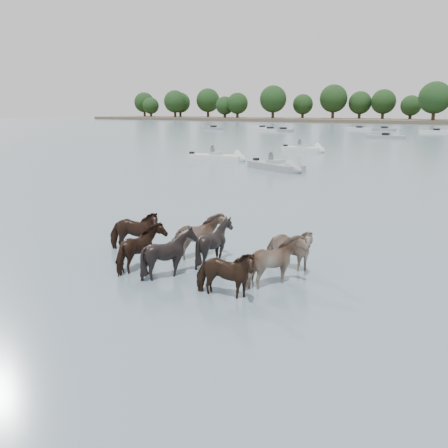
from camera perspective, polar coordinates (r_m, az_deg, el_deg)
The scene contains 7 objects.
ground at distance 14.03m, azimuth -2.72°, elevation -4.45°, with size 400.00×400.00×0.00m, color slate.
shoreline at distance 178.72m, azimuth 6.91°, elevation 12.12°, with size 160.00×30.00×1.00m, color #4C4233.
pony_herd at distance 13.19m, azimuth -2.58°, elevation -3.05°, with size 6.61×3.59×1.44m.
motorboat_a at distance 41.35m, azimuth 0.04°, elevation 7.78°, with size 5.45×2.25×1.92m.
motorboat_b at distance 34.80m, azimuth 6.87°, elevation 6.61°, with size 5.41×3.65×1.92m.
motorboat_f at distance 50.39m, azimuth 9.99°, elevation 8.60°, with size 4.83×2.01×1.92m.
treeline at distance 178.87m, azimuth 7.14°, elevation 14.13°, with size 148.93×24.19×12.46m.
Camera 1 is at (7.73, -10.88, 4.31)m, focal length 38.82 mm.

